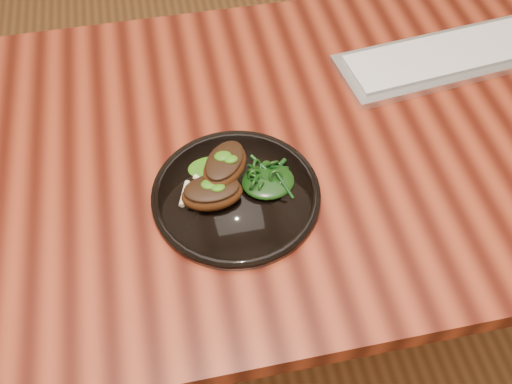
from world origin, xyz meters
The scene contains 7 objects.
desk centered at (0.00, 0.00, 0.67)m, with size 1.60×0.80×0.75m.
plate centered at (-0.07, -0.11, 0.76)m, with size 0.27×0.27×0.02m.
lamb_chop_front centered at (-0.11, -0.12, 0.79)m, with size 0.10×0.07×0.04m.
lamb_chop_back centered at (-0.08, -0.09, 0.81)m, with size 0.11×0.11×0.04m.
herb_smear centered at (-0.10, -0.06, 0.77)m, with size 0.07×0.05×0.00m, color #1B4E08.
greens_heap centered at (-0.01, -0.11, 0.78)m, with size 0.09×0.08×0.03m.
keyboard centered at (0.43, 0.14, 0.76)m, with size 0.50×0.20×0.02m.
Camera 1 is at (-0.15, -0.67, 1.50)m, focal length 40.00 mm.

